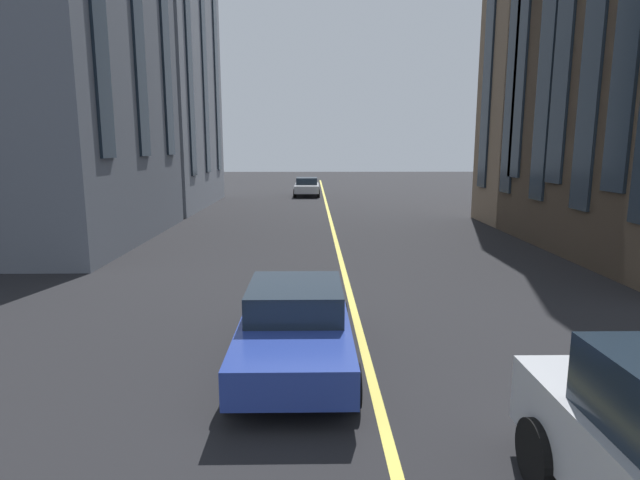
% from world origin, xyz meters
% --- Properties ---
extents(lane_centre_line, '(80.00, 0.16, 0.01)m').
position_xyz_m(lane_centre_line, '(20.00, 0.00, 0.00)').
color(lane_centre_line, '#D8C64C').
rests_on(lane_centre_line, ground_plane).
extents(car_blue_parked_a, '(4.40, 1.95, 1.37)m').
position_xyz_m(car_blue_parked_a, '(10.43, 1.25, 0.70)').
color(car_blue_parked_a, navy).
rests_on(car_blue_parked_a, ground_plane).
extents(car_silver_oncoming, '(4.40, 1.95, 1.37)m').
position_xyz_m(car_silver_oncoming, '(41.46, 1.33, 0.70)').
color(car_silver_oncoming, '#B7BABF').
rests_on(car_silver_oncoming, ground_plane).
extents(building_left_near, '(11.91, 9.74, 15.18)m').
position_xyz_m(building_left_near, '(34.69, 12.31, 7.59)').
color(building_left_near, slate).
rests_on(building_left_near, ground_plane).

